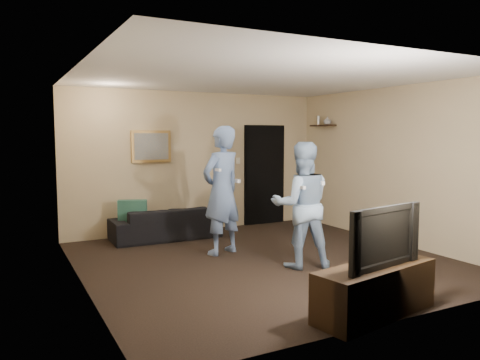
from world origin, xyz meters
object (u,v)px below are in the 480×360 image
sofa (166,223)px  wii_player_left (222,190)px  wii_player_right (302,205)px  tv_console (375,290)px  television (377,235)px

sofa → wii_player_left: size_ratio=0.97×
sofa → wii_player_left: (0.43, -1.38, 0.70)m
wii_player_right → tv_console: bearing=-100.8°
wii_player_left → sofa: bearing=107.2°
tv_console → wii_player_left: (-0.31, 2.93, 0.72)m
wii_player_left → wii_player_right: bearing=-60.6°
sofa → tv_console: bearing=100.2°
tv_console → wii_player_right: bearing=68.6°
wii_player_left → tv_console: bearing=-83.9°
tv_console → wii_player_left: 3.03m
television → wii_player_left: size_ratio=0.55×
tv_console → wii_player_right: 1.90m
tv_console → television: (0.00, 0.00, 0.56)m
tv_console → wii_player_right: wii_player_right is taller
television → wii_player_left: 2.95m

